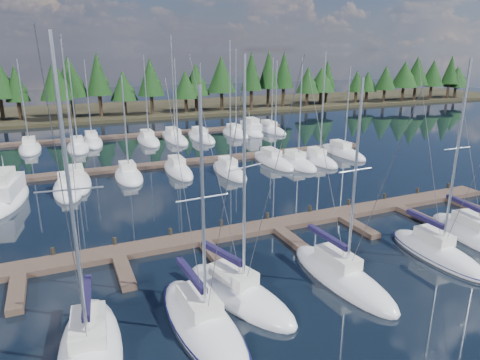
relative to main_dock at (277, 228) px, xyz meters
name	(u,v)px	position (x,y,z in m)	size (l,w,h in m)	color
ground	(219,185)	(0.00, 12.64, -0.20)	(260.00, 260.00, 0.00)	black
far_shore	(125,110)	(0.00, 72.64, 0.10)	(220.00, 30.00, 0.60)	#302B1A
main_dock	(277,228)	(0.00, 0.00, 0.00)	(44.00, 6.13, 0.90)	brown
back_docks	(171,146)	(0.00, 32.23, 0.00)	(50.00, 21.80, 0.40)	brown
front_sailboat_0	(90,352)	(-14.60, -9.27, 0.09)	(3.78, 9.32, 14.95)	silver
front_sailboat_1	(202,322)	(-9.20, -9.19, 0.07)	(3.44, 9.46, 12.89)	silver
front_sailboat_2	(238,293)	(-6.47, -7.45, 0.09)	(5.14, 8.94, 14.10)	silver
front_sailboat_3	(341,276)	(0.03, -8.18, 0.08)	(3.02, 9.21, 12.90)	silver
front_sailboat_4	(436,252)	(7.89, -8.13, 0.09)	(2.61, 8.16, 13.82)	silver
front_sailboat_5	(476,235)	(12.84, -7.25, 0.07)	(4.34, 9.30, 12.77)	silver
back_sailboat_rows	(177,152)	(-0.24, 27.85, 0.06)	(45.41, 32.10, 16.36)	silver
motor_yacht_left	(5,197)	(-19.93, 15.69, 0.35)	(5.15, 10.58, 5.08)	silver
motor_yacht_right	(251,130)	(15.22, 37.63, 0.27)	(3.42, 8.78, 4.30)	silver
tree_line	(119,81)	(-2.28, 62.90, 7.34)	(185.34, 12.03, 13.29)	black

